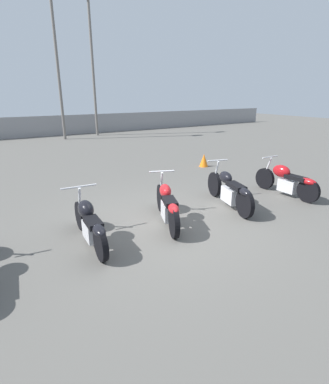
{
  "coord_description": "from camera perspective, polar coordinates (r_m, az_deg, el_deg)",
  "views": [
    {
      "loc": [
        -3.21,
        -4.89,
        2.66
      ],
      "look_at": [
        0.0,
        0.24,
        0.65
      ],
      "focal_mm": 28.0,
      "sensor_mm": 36.0,
      "label": 1
    }
  ],
  "objects": [
    {
      "name": "ground_plane",
      "position": [
        6.42,
        1.16,
        -6.09
      ],
      "size": [
        60.0,
        60.0,
        0.0
      ],
      "primitive_type": "plane",
      "color": "#5B5954"
    },
    {
      "name": "fence_back",
      "position": [
        20.82,
        -23.5,
        11.32
      ],
      "size": [
        40.0,
        0.04,
        1.28
      ],
      "color": "gray",
      "rests_on": "ground_plane"
    },
    {
      "name": "motorcycle_slot_1",
      "position": [
        5.63,
        -14.05,
        -5.82
      ],
      "size": [
        0.69,
        1.97,
        0.95
      ],
      "rotation": [
        0.0,
        0.0,
        -0.06
      ],
      "color": "black",
      "rests_on": "ground_plane"
    },
    {
      "name": "motorcycle_slot_2",
      "position": [
        6.3,
        0.56,
        -2.53
      ],
      "size": [
        0.91,
        1.94,
        1.0
      ],
      "rotation": [
        0.0,
        0.0,
        -0.37
      ],
      "color": "black",
      "rests_on": "ground_plane"
    },
    {
      "name": "light_pole_left",
      "position": [
        20.52,
        -13.63,
        23.76
      ],
      "size": [
        0.7,
        0.35,
        8.13
      ],
      "color": "slate",
      "rests_on": "ground_plane"
    },
    {
      "name": "motorcycle_slot_4",
      "position": [
        8.7,
        22.27,
        2.08
      ],
      "size": [
        0.6,
        1.98,
        0.97
      ],
      "rotation": [
        0.0,
        0.0,
        0.0
      ],
      "color": "black",
      "rests_on": "ground_plane"
    },
    {
      "name": "traffic_cone_near",
      "position": [
        11.45,
        7.51,
        6.0
      ],
      "size": [
        0.33,
        0.33,
        0.48
      ],
      "color": "orange",
      "rests_on": "ground_plane"
    },
    {
      "name": "motorcycle_slot_3",
      "position": [
        7.42,
        12.32,
        0.39
      ],
      "size": [
        0.81,
        2.15,
        1.02
      ],
      "rotation": [
        0.0,
        0.0,
        -0.28
      ],
      "color": "black",
      "rests_on": "ground_plane"
    },
    {
      "name": "light_pole_right",
      "position": [
        19.21,
        -19.87,
        23.24
      ],
      "size": [
        0.7,
        0.35,
        7.87
      ],
      "color": "slate",
      "rests_on": "ground_plane"
    }
  ]
}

